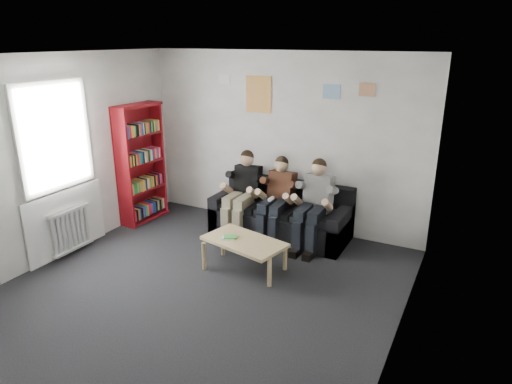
{
  "coord_description": "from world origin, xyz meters",
  "views": [
    {
      "loc": [
        2.78,
        -3.79,
        2.87
      ],
      "look_at": [
        0.17,
        1.3,
        0.93
      ],
      "focal_mm": 32.0,
      "sensor_mm": 36.0,
      "label": 1
    }
  ],
  "objects_px": {
    "sofa": "(281,217)",
    "person_right": "(313,205)",
    "coffee_table": "(244,244)",
    "person_middle": "(276,200)",
    "bookshelf": "(142,164)",
    "person_left": "(242,194)"
  },
  "relations": [
    {
      "from": "coffee_table",
      "to": "person_left",
      "type": "distance_m",
      "value": 1.25
    },
    {
      "from": "sofa",
      "to": "person_middle",
      "type": "bearing_deg",
      "value": -90.0
    },
    {
      "from": "coffee_table",
      "to": "person_left",
      "type": "relative_size",
      "value": 0.83
    },
    {
      "from": "coffee_table",
      "to": "person_left",
      "type": "height_order",
      "value": "person_left"
    },
    {
      "from": "coffee_table",
      "to": "bookshelf",
      "type": "bearing_deg",
      "value": 160.98
    },
    {
      "from": "person_middle",
      "to": "person_right",
      "type": "xyz_separation_m",
      "value": [
        0.57,
        -0.0,
        0.01
      ]
    },
    {
      "from": "person_right",
      "to": "coffee_table",
      "type": "bearing_deg",
      "value": -112.56
    },
    {
      "from": "person_right",
      "to": "sofa",
      "type": "bearing_deg",
      "value": 165.67
    },
    {
      "from": "sofa",
      "to": "person_left",
      "type": "xyz_separation_m",
      "value": [
        -0.57,
        -0.19,
        0.34
      ]
    },
    {
      "from": "sofa",
      "to": "person_right",
      "type": "distance_m",
      "value": 0.7
    },
    {
      "from": "bookshelf",
      "to": "person_right",
      "type": "xyz_separation_m",
      "value": [
        2.84,
        0.26,
        -0.32
      ]
    },
    {
      "from": "sofa",
      "to": "person_middle",
      "type": "xyz_separation_m",
      "value": [
        0.0,
        -0.19,
        0.33
      ]
    },
    {
      "from": "person_left",
      "to": "sofa",
      "type": "bearing_deg",
      "value": 10.44
    },
    {
      "from": "bookshelf",
      "to": "person_middle",
      "type": "bearing_deg",
      "value": 11.48
    },
    {
      "from": "sofa",
      "to": "person_right",
      "type": "bearing_deg",
      "value": -18.58
    },
    {
      "from": "sofa",
      "to": "person_middle",
      "type": "height_order",
      "value": "person_middle"
    },
    {
      "from": "bookshelf",
      "to": "person_left",
      "type": "bearing_deg",
      "value": 13.66
    },
    {
      "from": "bookshelf",
      "to": "person_middle",
      "type": "distance_m",
      "value": 2.3
    },
    {
      "from": "sofa",
      "to": "bookshelf",
      "type": "relative_size",
      "value": 1.08
    },
    {
      "from": "sofa",
      "to": "person_right",
      "type": "height_order",
      "value": "person_right"
    },
    {
      "from": "coffee_table",
      "to": "person_middle",
      "type": "relative_size",
      "value": 0.84
    },
    {
      "from": "person_left",
      "to": "person_middle",
      "type": "height_order",
      "value": "person_left"
    }
  ]
}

